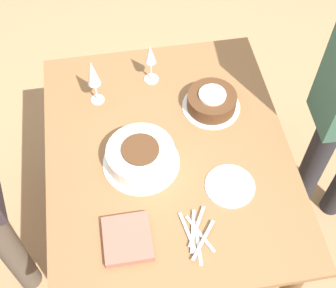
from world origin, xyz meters
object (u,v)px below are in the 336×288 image
Objects in this scene: wine_glass_near at (93,75)px; wine_glass_far at (151,57)px; cake_front_chocolate at (212,101)px; cake_center_white at (141,156)px.

wine_glass_far is at bearing -71.82° from wine_glass_near.
cake_front_chocolate is 0.33m from wine_glass_far.
wine_glass_far is (0.20, 0.23, 0.10)m from cake_front_chocolate.
cake_center_white is at bearing 166.61° from wine_glass_far.
cake_front_chocolate is at bearing -131.09° from wine_glass_far.
cake_front_chocolate is at bearing -54.96° from cake_center_white.
cake_center_white reaches higher than cake_front_chocolate.
wine_glass_near is 0.27m from wine_glass_far.
wine_glass_far is (0.44, -0.10, 0.10)m from cake_center_white.
cake_center_white is 1.32× the size of wine_glass_near.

